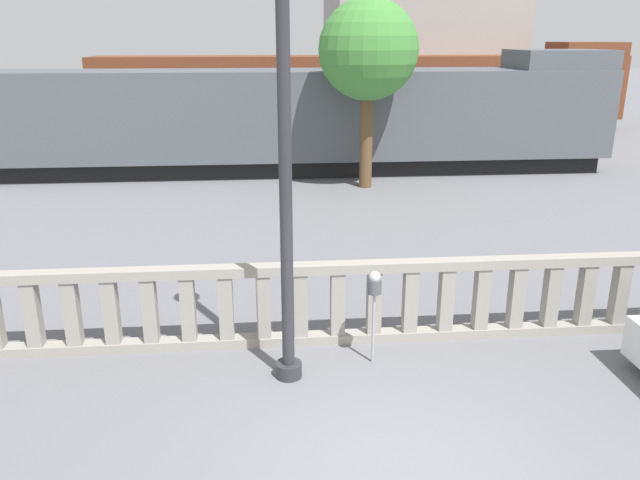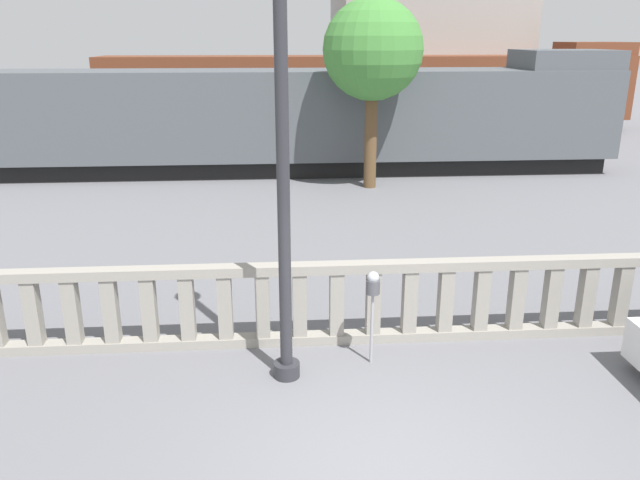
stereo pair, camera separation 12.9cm
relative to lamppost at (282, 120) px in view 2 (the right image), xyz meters
The scene contains 8 objects.
ground_plane 4.09m from the lamppost, 63.48° to the right, with size 160.00×160.00×0.00m, color slate.
balustrade 3.09m from the lamppost, 42.33° to the left, with size 12.08×0.24×1.24m.
lamppost is the anchor object (origin of this frame).
parking_meter 2.59m from the lamppost, 13.87° to the left, with size 0.19×0.19×1.35m.
train_near 13.63m from the lamppost, 104.05° to the left, with size 28.89×2.73×3.89m.
train_far 23.02m from the lamppost, 78.52° to the left, with size 24.60×2.80×4.05m.
building_block 29.03m from the lamppost, 73.59° to the left, with size 9.51×8.14×10.18m.
tree_left 11.12m from the lamppost, 75.79° to the left, with size 2.83×2.83×5.37m.
Camera 2 is at (-1.12, -5.29, 4.31)m, focal length 35.00 mm.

